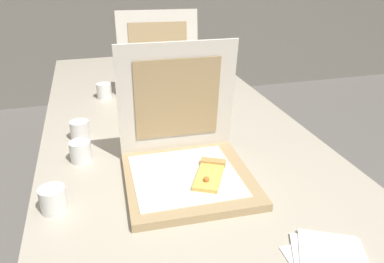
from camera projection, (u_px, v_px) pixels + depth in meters
The scene contains 8 objects.
table at pixel (175, 140), 1.35m from camera, with size 0.90×2.19×0.75m.
pizza_box_front at pixel (187, 160), 1.02m from camera, with size 0.35×0.35×0.36m.
pizza_box_middle at pixel (163, 94), 1.50m from camera, with size 0.38×0.42×0.36m.
cup_white_mid at pixel (80, 130), 1.24m from camera, with size 0.06×0.06×0.06m, color white.
cup_white_near_left at pixel (53, 199), 0.89m from camera, with size 0.06×0.06×0.06m, color white.
cup_white_far at pixel (104, 91), 1.60m from camera, with size 0.06×0.06×0.06m, color white.
cup_white_near_center at pixel (81, 151), 1.11m from camera, with size 0.06×0.06×0.06m, color white.
napkin_pile at pixel (329, 260), 0.75m from camera, with size 0.20×0.20×0.01m.
Camera 1 is at (-0.26, -0.58, 1.31)m, focal length 34.91 mm.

